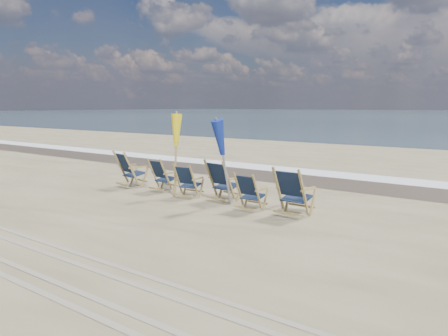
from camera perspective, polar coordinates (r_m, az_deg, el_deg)
The scene contains 11 objects.
surf_foam at distance 16.10m, azimuth 13.03°, elevation -0.68°, with size 200.00×1.40×0.01m, color silver.
wet_sand_strip at distance 14.75m, azimuth 10.69°, elevation -1.41°, with size 200.00×2.60×0.00m, color #42362A.
tire_tracks at distance 7.61m, azimuth -23.46°, elevation -11.02°, with size 80.00×1.30×0.01m, color gray, non-canonical shape.
beach_chair_0 at distance 12.96m, azimuth -12.02°, elevation -0.29°, with size 0.71×0.80×1.11m, color #121E35, non-canonical shape.
beach_chair_1 at distance 12.21m, azimuth -7.61°, elevation -1.03°, with size 0.62×0.70×0.97m, color #121E35, non-canonical shape.
beach_chair_2 at distance 11.34m, azimuth -3.97°, elevation -1.82°, with size 0.59×0.66×0.92m, color #121E35, non-canonical shape.
beach_chair_3 at distance 10.77m, azimuth 0.62°, elevation -1.87°, with size 0.70×0.78×1.09m, color #121E35, non-canonical shape.
beach_chair_4 at distance 9.91m, azimuth 4.33°, elevation -3.30°, with size 0.58×0.65×0.91m, color #121E35, non-canonical shape.
beach_chair_5 at distance 9.45m, azimuth 10.31°, elevation -3.34°, with size 0.71×0.80×1.11m, color #121E35, non-canonical shape.
umbrella_yellow at distance 11.58m, azimuth -6.39°, elevation 4.35°, with size 0.30×0.30×2.19m.
umbrella_blue at distance 10.44m, azimuth 0.10°, elevation 3.66°, with size 0.30×0.30×2.12m.
Camera 1 is at (6.30, -6.32, 2.42)m, focal length 35.00 mm.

